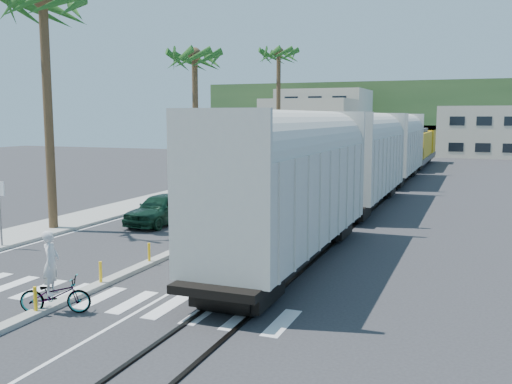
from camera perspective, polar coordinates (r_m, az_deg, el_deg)
ground at (r=20.68m, az=-13.57°, el=-8.42°), size 140.00×140.00×0.00m
sidewalk at (r=46.17m, az=-4.49°, el=0.66°), size 3.00×90.00×0.15m
rails at (r=45.06m, az=12.89°, el=0.26°), size 1.56×100.00×0.06m
median at (r=38.39m, az=3.69°, el=-0.73°), size 0.45×60.00×0.85m
crosswalk at (r=19.15m, az=-17.04°, el=-9.83°), size 14.00×2.20×0.01m
lane_markings at (r=43.80m, az=3.01°, el=0.20°), size 9.42×90.00×0.01m
freight_train at (r=41.55m, az=12.33°, el=3.66°), size 3.00×60.94×5.85m
palm_trees at (r=43.90m, az=-5.50°, el=14.33°), size 3.50×37.20×13.75m
buildings at (r=89.71m, az=9.90°, el=6.67°), size 38.00×27.00×10.00m
hillside at (r=116.81m, az=15.84°, el=7.49°), size 80.00×20.00×12.00m
car_lead at (r=30.27m, az=-9.43°, el=-1.66°), size 2.62×5.08×1.64m
car_second at (r=35.65m, az=-2.91°, el=-0.32°), size 1.73×4.49×1.46m
car_third at (r=39.62m, az=-0.27°, el=0.50°), size 2.94×5.44×1.48m
car_rear at (r=44.10m, az=1.54°, el=1.05°), size 2.68×4.70×1.22m
cyclist at (r=17.55m, az=-19.51°, el=-8.99°), size 2.15×2.54×2.41m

